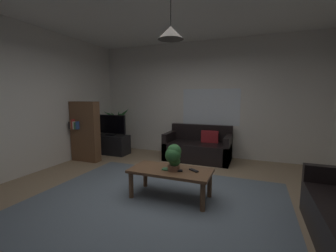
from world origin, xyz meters
TOP-DOWN VIEW (x-y plane):
  - floor at (0.00, 0.00)m, footprint 5.59×5.33m
  - rug at (0.00, -0.20)m, footprint 3.63×2.93m
  - wall_back at (0.00, 2.69)m, footprint 5.71×0.06m
  - wall_left at (-2.83, 0.00)m, footprint 0.06×5.33m
  - window_pane at (0.21, 2.66)m, footprint 1.42×0.01m
  - couch_under_window at (0.03, 2.20)m, footprint 1.53×0.81m
  - coffee_table at (0.14, 0.06)m, footprint 1.21×0.58m
  - book_on_table_0 at (0.08, 0.03)m, footprint 0.12×0.11m
  - remote_on_table_0 at (0.48, 0.11)m, footprint 0.16×0.13m
  - remote_on_table_1 at (0.25, 0.01)m, footprint 0.17×0.10m
  - potted_plant_on_table at (0.19, 0.04)m, footprint 0.23×0.26m
  - tv_stand at (-2.25, 1.91)m, footprint 0.90×0.44m
  - tv at (-2.25, 1.89)m, footprint 0.87×0.16m
  - potted_palm_corner at (-2.38, 2.43)m, footprint 0.80×0.85m
  - bookshelf_corner at (-2.43, 1.14)m, footprint 0.70×0.31m
  - pendant_lamp at (0.14, 0.06)m, footprint 0.36×0.36m

SIDE VIEW (x-z plane):
  - floor at x=0.00m, z-range -0.02..0.00m
  - rug at x=0.00m, z-range 0.00..0.01m
  - tv_stand at x=-2.25m, z-range 0.00..0.50m
  - couch_under_window at x=0.03m, z-range -0.13..0.69m
  - coffee_table at x=0.14m, z-range 0.15..0.58m
  - book_on_table_0 at x=0.08m, z-range 0.43..0.45m
  - remote_on_table_0 at x=0.48m, z-range 0.43..0.46m
  - remote_on_table_1 at x=0.25m, z-range 0.43..0.46m
  - potted_palm_corner at x=-2.38m, z-range -0.04..1.20m
  - potted_plant_on_table at x=0.19m, z-range 0.45..0.84m
  - bookshelf_corner at x=-2.43m, z-range 0.00..1.40m
  - tv at x=-2.25m, z-range 0.51..1.05m
  - window_pane at x=0.21m, z-range 0.80..1.70m
  - wall_back at x=0.00m, z-range 0.00..2.88m
  - wall_left at x=-2.83m, z-range 0.00..2.88m
  - pendant_lamp at x=0.14m, z-range 2.08..2.67m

